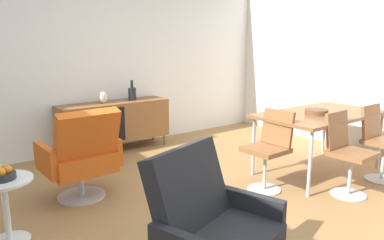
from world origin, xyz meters
TOP-DOWN VIEW (x-y plane):
  - ground_plane at (0.00, 0.00)m, footprint 8.32×8.32m
  - wall_back at (0.00, 2.60)m, footprint 6.80×0.12m
  - wall_right at (3.20, 0.00)m, footprint 0.12×5.60m
  - sideboard at (0.24, 2.30)m, footprint 1.60×0.45m
  - vase_cobalt at (0.54, 2.30)m, footprint 0.12×0.12m
  - vase_sculptural_dark at (0.08, 2.30)m, footprint 0.13×0.13m
  - dining_table at (1.84, -0.01)m, footprint 1.60×0.90m
  - wooden_bowl_on_table at (1.69, -0.05)m, footprint 0.26×0.26m
  - dining_chair_front_right at (2.19, -0.57)m, footprint 0.41×0.43m
  - dining_chair_front_left at (1.49, -0.57)m, footprint 0.42×0.44m
  - dining_chair_near_window at (0.95, -0.01)m, footprint 0.44×0.41m
  - lounge_chair_red at (-0.75, 0.93)m, footprint 0.74×0.68m
  - armchair_black_shell at (-0.65, -0.96)m, footprint 0.84×0.81m
  - side_table_round at (-1.52, 0.52)m, footprint 0.44×0.44m
  - fruit_bowl at (-1.52, 0.52)m, footprint 0.20×0.20m

SIDE VIEW (x-z plane):
  - ground_plane at x=0.00m, z-range 0.00..0.00m
  - side_table_round at x=-1.52m, z-range 0.06..0.58m
  - sideboard at x=0.24m, z-range 0.08..0.80m
  - lounge_chair_red at x=-0.75m, z-range -0.01..0.94m
  - armchair_black_shell at x=-0.65m, z-range -0.01..0.94m
  - dining_chair_front_right at x=2.19m, z-range 0.04..0.90m
  - dining_chair_front_left at x=1.49m, z-range 0.04..0.90m
  - dining_chair_near_window at x=0.95m, z-range 0.04..0.90m
  - fruit_bowl at x=-1.52m, z-range 0.51..0.61m
  - dining_table at x=1.84m, z-range 0.33..1.07m
  - wooden_bowl_on_table at x=1.69m, z-range 0.74..0.80m
  - vase_sculptural_dark at x=0.08m, z-range 0.72..0.89m
  - vase_cobalt at x=0.54m, z-range 0.67..0.97m
  - wall_back at x=0.00m, z-range 0.00..2.80m
  - wall_right at x=3.20m, z-range 0.00..2.80m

